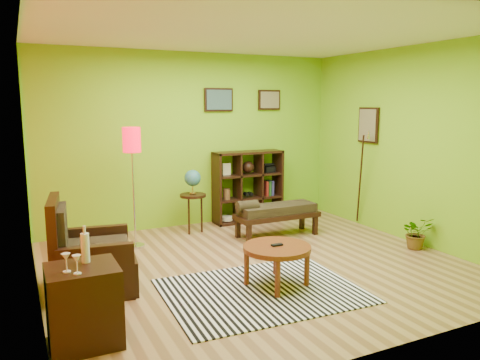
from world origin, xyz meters
name	(u,v)px	position (x,y,z in m)	size (l,w,h in m)	color
ground	(257,265)	(0.00, 0.00, 0.00)	(5.00, 5.00, 0.00)	#AD8150
room_shell	(250,120)	(-0.09, 0.01, 1.80)	(5.04, 4.54, 2.82)	#80C519
zebra_rug	(262,291)	(-0.34, -0.75, 0.01)	(2.06, 1.55, 0.01)	white
coffee_table	(277,251)	(-0.12, -0.68, 0.39)	(0.74, 0.74, 0.48)	maroon
armchair	(88,262)	(-2.00, 0.10, 0.31)	(0.95, 0.95, 1.03)	black
side_cabinet	(84,305)	(-2.20, -1.08, 0.34)	(0.57, 0.52, 0.99)	black
floor_lamp	(132,151)	(-1.19, 1.41, 1.36)	(0.25, 0.25, 1.68)	silver
globe_table	(193,185)	(-0.19, 1.76, 0.75)	(0.40, 0.40, 0.99)	black
cube_shelf	(249,186)	(0.91, 2.03, 0.60)	(1.20, 0.35, 1.20)	black
bench	(275,212)	(0.84, 1.01, 0.38)	(1.31, 0.46, 0.60)	black
potted_plant	(416,236)	(2.30, -0.36, 0.18)	(0.41, 0.45, 0.35)	#26661E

